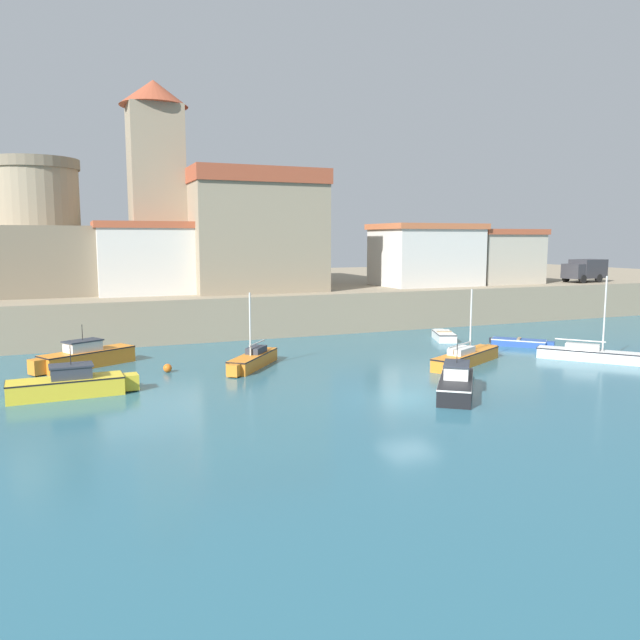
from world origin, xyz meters
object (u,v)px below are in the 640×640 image
fortress (41,248)px  harbor_shed_far_end (495,256)px  sailboat_white_2 (594,354)px  motorboat_orange_3 (85,357)px  motorboat_yellow_6 (70,384)px  harbor_shed_mid_row (426,254)px  sailboat_orange_0 (467,357)px  church (227,225)px  dinghy_blue_7 (520,342)px  mooring_buoy (168,368)px  sailboat_orange_5 (253,359)px  dinghy_white_1 (444,335)px  truck_on_quay (585,270)px  harbor_shed_near_wharf (154,258)px  motorboat_black_4 (456,383)px

fortress → harbor_shed_far_end: size_ratio=1.74×
sailboat_white_2 → motorboat_orange_3: sailboat_white_2 is taller
motorboat_yellow_6 → harbor_shed_mid_row: 35.74m
sailboat_orange_0 → church: 26.63m
dinghy_blue_7 → mooring_buoy: (-23.72, 0.63, -0.03)m
sailboat_orange_5 → mooring_buoy: 4.76m
mooring_buoy → harbor_shed_mid_row: (25.37, 14.42, 5.66)m
dinghy_blue_7 → fortress: 37.02m
dinghy_white_1 → motorboat_orange_3: 24.50m
harbor_shed_mid_row → sailboat_white_2: bearing=-92.9°
church → sailboat_orange_5: bearing=-100.2°
sailboat_orange_5 → mooring_buoy: size_ratio=10.26×
dinghy_blue_7 → harbor_shed_far_end: bearing=57.9°
truck_on_quay → harbor_shed_near_wharf: bearing=176.1°
motorboat_black_4 → dinghy_blue_7: size_ratio=1.48×
fortress → motorboat_yellow_6: bearing=-86.0°
truck_on_quay → sailboat_white_2: bearing=-133.5°
dinghy_blue_7 → harbor_shed_near_wharf: bearing=145.7°
fortress → harbor_shed_far_end: 40.30m
motorboat_yellow_6 → harbor_shed_near_wharf: (6.39, 18.22, 5.31)m
motorboat_orange_3 → church: bearing=52.6°
fortress → truck_on_quay: size_ratio=2.69×
harbor_shed_mid_row → truck_on_quay: 16.66m
harbor_shed_near_wharf → sailboat_orange_0: bearing=-51.6°
dinghy_white_1 → mooring_buoy: size_ratio=7.79×
motorboat_yellow_6 → church: size_ratio=0.33×
motorboat_yellow_6 → harbor_shed_mid_row: bearing=30.7°
motorboat_yellow_6 → harbor_shed_near_wharf: 20.03m
motorboat_black_4 → truck_on_quay: 37.24m
dinghy_white_1 → motorboat_black_4: 16.12m
dinghy_white_1 → harbor_shed_near_wharf: (-18.97, 10.96, 5.55)m
motorboat_orange_3 → sailboat_orange_5: sailboat_orange_5 is taller
dinghy_blue_7 → fortress: bearing=146.3°
sailboat_orange_0 → harbor_shed_near_wharf: 24.99m
motorboat_yellow_6 → truck_on_quay: size_ratio=1.30×
sailboat_orange_5 → dinghy_blue_7: 19.00m
motorboat_orange_3 → motorboat_black_4: (16.09, -13.32, -0.06)m
sailboat_white_2 → sailboat_orange_5: size_ratio=1.21×
church → harbor_shed_mid_row: church is taller
motorboat_orange_3 → harbor_shed_far_end: bearing=17.1°
harbor_shed_far_end → truck_on_quay: (8.39, -2.89, -1.34)m
motorboat_yellow_6 → fortress: bearing=94.0°
fortress → harbor_shed_near_wharf: bearing=-32.0°
dinghy_white_1 → dinghy_blue_7: size_ratio=1.03×
sailboat_orange_5 → church: size_ratio=0.27×
sailboat_white_2 → motorboat_orange_3: bearing=161.1°
dinghy_blue_7 → harbor_shed_near_wharf: size_ratio=0.41×
harbor_shed_mid_row → truck_on_quay: (16.39, -2.55, -1.57)m
motorboat_yellow_6 → truck_on_quay: 49.42m
motorboat_black_4 → truck_on_quay: (29.82, 21.99, 3.78)m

